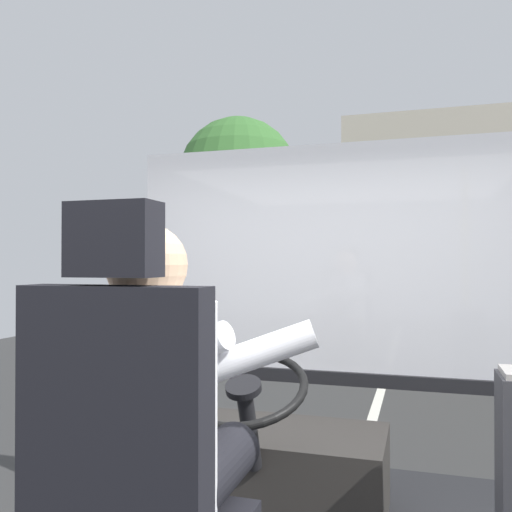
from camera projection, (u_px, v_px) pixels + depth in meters
The scene contains 6 objects.
ground at pixel (391, 360), 10.13m from camera, with size 18.00×44.00×0.06m.
driver_seat at pixel (135, 506), 1.37m from camera, with size 0.48×0.48×1.36m.
bus_driver at pixel (157, 414), 1.48m from camera, with size 0.83×0.63×0.82m.
steering_console at pixel (270, 466), 2.59m from camera, with size 1.10×0.97×0.82m.
windshield_panel at pixel (330, 290), 3.29m from camera, with size 2.50×0.08×1.48m.
street_tree at pixel (238, 178), 12.84m from camera, with size 2.84×2.84×5.30m.
Camera 1 is at (0.53, -1.66, 1.82)m, focal length 37.51 mm.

